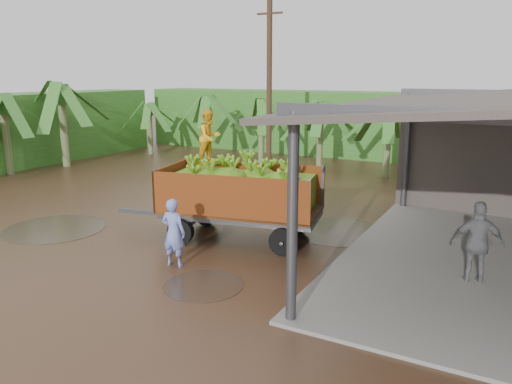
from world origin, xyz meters
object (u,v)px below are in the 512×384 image
Objects in this scene: banana_trailer at (240,193)px; utility_pole at (269,90)px; man_blue at (173,233)px; man_grey at (478,244)px.

utility_pole reaches higher than banana_trailer.
banana_trailer is 0.81× the size of utility_pole.
man_blue is 0.89× the size of man_grey.
man_grey is 0.25× the size of utility_pole.
man_grey is (6.58, 2.31, 0.11)m from man_blue.
utility_pole is at bearing -80.97° from man_blue.
man_grey reaches higher than man_blue.
banana_trailer is at bearing -104.80° from man_blue.
utility_pole is at bearing 100.43° from banana_trailer.
man_grey is 13.09m from utility_pole.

